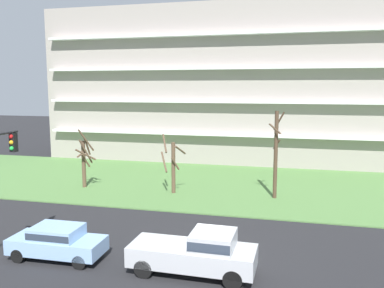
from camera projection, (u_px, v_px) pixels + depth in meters
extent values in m
plane|color=#232326|center=(204.00, 255.00, 19.26)|extent=(160.00, 160.00, 0.00)
cube|color=#547F42|center=(241.00, 186.00, 32.71)|extent=(80.00, 16.00, 0.08)
cube|color=#9E938C|center=(257.00, 85.00, 44.59)|extent=(45.04, 11.08, 16.30)
cube|color=white|center=(251.00, 135.00, 39.52)|extent=(43.24, 0.90, 0.24)
cube|color=white|center=(251.00, 102.00, 39.06)|extent=(43.24, 0.90, 0.24)
cube|color=white|center=(252.00, 68.00, 38.60)|extent=(43.24, 0.90, 0.24)
cube|color=white|center=(253.00, 33.00, 38.14)|extent=(43.24, 0.90, 0.24)
cylinder|color=brown|center=(84.00, 165.00, 31.85)|extent=(0.31, 0.31, 3.78)
cylinder|color=brown|center=(82.00, 154.00, 32.03)|extent=(0.64, 0.71, 0.60)
cylinder|color=brown|center=(86.00, 155.00, 31.06)|extent=(1.26, 1.17, 1.01)
cylinder|color=brown|center=(86.00, 151.00, 31.31)|extent=(0.79, 0.94, 1.95)
cylinder|color=brown|center=(86.00, 161.00, 31.56)|extent=(0.54, 0.73, 1.10)
cylinder|color=brown|center=(86.00, 140.00, 31.11)|extent=(0.89, 1.11, 1.80)
cylinder|color=brown|center=(87.00, 146.00, 31.52)|extent=(0.20, 0.86, 1.53)
cylinder|color=brown|center=(173.00, 168.00, 30.11)|extent=(0.29, 0.29, 3.90)
cylinder|color=brown|center=(164.00, 162.00, 29.82)|extent=(0.91, 1.35, 1.36)
cylinder|color=brown|center=(180.00, 150.00, 29.58)|extent=(0.53, 1.31, 0.80)
cylinder|color=brown|center=(165.00, 143.00, 29.69)|extent=(0.75, 1.28, 1.29)
cylinder|color=brown|center=(175.00, 164.00, 29.80)|extent=(0.59, 0.59, 1.00)
cylinder|color=#4C3828|center=(276.00, 156.00, 28.52)|extent=(0.27, 0.27, 6.32)
cylinder|color=#4C3828|center=(277.00, 144.00, 28.61)|extent=(0.55, 0.24, 0.75)
cylinder|color=#4C3828|center=(275.00, 129.00, 27.88)|extent=(0.91, 0.30, 0.76)
cylinder|color=#4C3828|center=(279.00, 121.00, 28.47)|extent=(0.82, 0.46, 1.34)
cube|color=#8CB2E0|center=(57.00, 245.00, 18.81)|extent=(4.43, 1.88, 0.70)
cube|color=#8CB2E0|center=(57.00, 232.00, 18.72)|extent=(2.23, 1.70, 0.55)
cube|color=#2D3847|center=(57.00, 232.00, 18.72)|extent=(2.19, 1.73, 0.30)
cylinder|color=black|center=(96.00, 248.00, 19.28)|extent=(0.64, 0.23, 0.64)
cylinder|color=black|center=(79.00, 262.00, 17.76)|extent=(0.64, 0.23, 0.64)
cylinder|color=black|center=(38.00, 243.00, 19.96)|extent=(0.64, 0.23, 0.64)
cylinder|color=black|center=(18.00, 256.00, 18.44)|extent=(0.64, 0.23, 0.64)
cube|color=#B7BABF|center=(192.00, 255.00, 17.25)|extent=(5.44, 2.10, 0.85)
cube|color=#B7BABF|center=(213.00, 240.00, 16.91)|extent=(1.83, 1.87, 0.70)
cube|color=#2D3847|center=(213.00, 240.00, 16.91)|extent=(1.80, 1.91, 0.38)
cylinder|color=black|center=(239.00, 261.00, 17.68)|extent=(0.80, 0.23, 0.80)
cylinder|color=black|center=(233.00, 280.00, 15.97)|extent=(0.80, 0.23, 0.80)
cylinder|color=black|center=(158.00, 252.00, 18.64)|extent=(0.80, 0.23, 0.80)
cylinder|color=black|center=(143.00, 269.00, 16.94)|extent=(0.80, 0.23, 0.80)
cube|color=black|center=(13.00, 142.00, 18.97)|extent=(0.28, 0.28, 0.90)
sphere|color=red|center=(11.00, 136.00, 18.78)|extent=(0.20, 0.20, 0.20)
sphere|color=#F2A519|center=(11.00, 142.00, 18.82)|extent=(0.20, 0.20, 0.20)
sphere|color=green|center=(12.00, 148.00, 18.86)|extent=(0.20, 0.20, 0.20)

